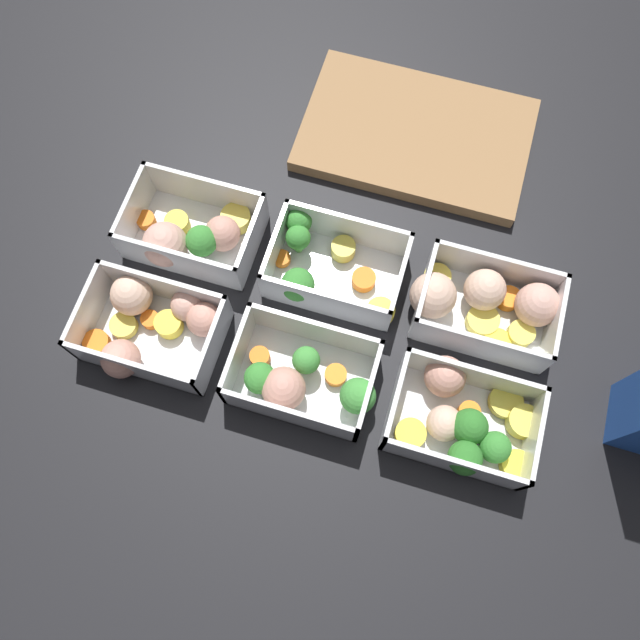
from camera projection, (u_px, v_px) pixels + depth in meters
ground_plane at (320, 326)px, 0.70m from camera, size 4.00×4.00×0.00m
container_near_left at (152, 324)px, 0.68m from camera, size 0.15×0.13×0.06m
container_near_center at (301, 380)px, 0.66m from camera, size 0.16×0.10×0.06m
container_near_right at (464, 420)px, 0.64m from camera, size 0.16×0.12×0.06m
container_far_left at (192, 235)px, 0.72m from camera, size 0.15×0.12×0.06m
container_far_center at (326, 266)px, 0.70m from camera, size 0.15×0.11×0.06m
container_far_right at (484, 303)px, 0.69m from camera, size 0.18×0.10×0.06m
cutting_board at (416, 135)px, 0.78m from camera, size 0.28×0.18×0.02m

